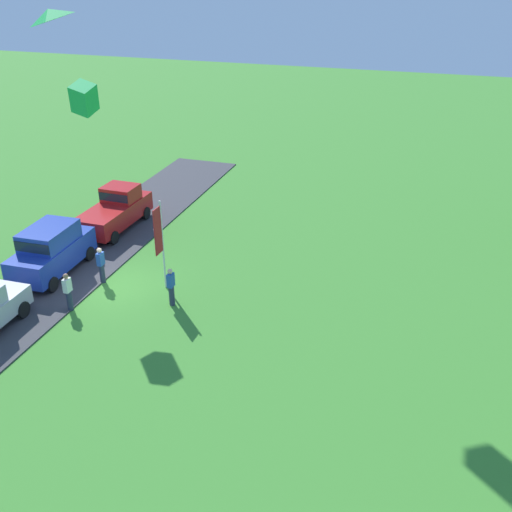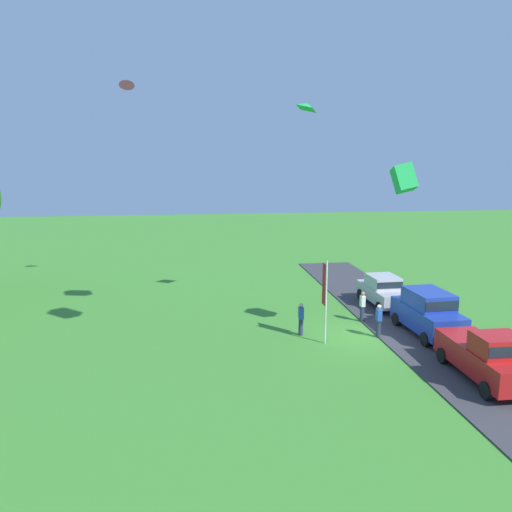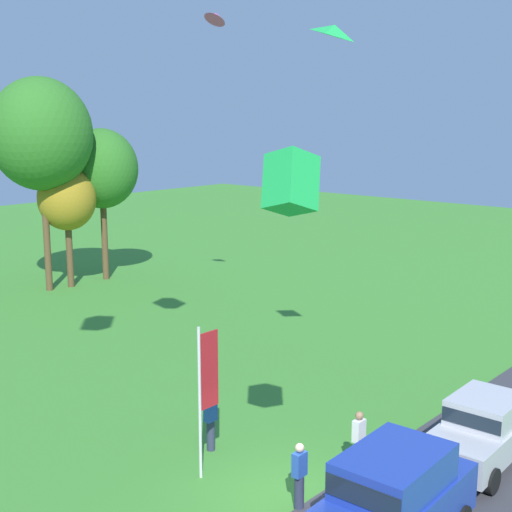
# 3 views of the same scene
# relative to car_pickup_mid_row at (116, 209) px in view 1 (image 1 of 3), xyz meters

# --- Properties ---
(ground_plane) EXTENTS (120.00, 120.00, 0.00)m
(ground_plane) POSITION_rel_car_pickup_mid_row_xyz_m (5.73, 2.90, -1.11)
(ground_plane) COLOR #3D842D
(pavement_strip) EXTENTS (36.00, 4.40, 0.06)m
(pavement_strip) POSITION_rel_car_pickup_mid_row_xyz_m (5.73, 0.21, -1.08)
(pavement_strip) COLOR #38383D
(pavement_strip) RESTS_ON ground
(car_pickup_mid_row) EXTENTS (5.04, 2.13, 2.14)m
(car_pickup_mid_row) POSITION_rel_car_pickup_mid_row_xyz_m (0.00, 0.00, 0.00)
(car_pickup_mid_row) COLOR red
(car_pickup_mid_row) RESTS_ON ground
(car_suv_by_flagpole) EXTENTS (4.66, 2.18, 2.28)m
(car_suv_by_flagpole) POSITION_rel_car_pickup_mid_row_xyz_m (5.50, -0.17, 0.19)
(car_suv_by_flagpole) COLOR #1E389E
(car_suv_by_flagpole) RESTS_ON ground
(person_on_lawn) EXTENTS (0.36, 0.24, 1.71)m
(person_on_lawn) POSITION_rel_car_pickup_mid_row_xyz_m (6.37, 6.21, -0.23)
(person_on_lawn) COLOR #2D334C
(person_on_lawn) RESTS_ON ground
(person_watching_sky) EXTENTS (0.36, 0.24, 1.71)m
(person_watching_sky) POSITION_rel_car_pickup_mid_row_xyz_m (8.06, 2.36, -0.23)
(person_watching_sky) COLOR #2D334C
(person_watching_sky) RESTS_ON ground
(person_beside_suv) EXTENTS (0.36, 0.24, 1.71)m
(person_beside_suv) POSITION_rel_car_pickup_mid_row_xyz_m (5.55, 2.40, -0.23)
(person_beside_suv) COLOR #2D334C
(person_beside_suv) RESTS_ON ground
(flag_banner) EXTENTS (0.71, 0.08, 4.12)m
(flag_banner) POSITION_rel_car_pickup_mid_row_xyz_m (5.31, 5.29, 1.50)
(flag_banner) COLOR silver
(flag_banner) RESTS_ON ground
(kite_diamond_trailing_tail) EXTENTS (1.17, 1.28, 0.59)m
(kite_diamond_trailing_tail) POSITION_rel_car_pickup_mid_row_xyz_m (10.45, 5.09, 10.64)
(kite_diamond_trailing_tail) COLOR green
(kite_box_mid_center) EXTENTS (1.22, 1.16, 1.52)m
(kite_box_mid_center) POSITION_rel_car_pickup_mid_row_xyz_m (4.53, 1.93, 6.90)
(kite_box_mid_center) COLOR green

